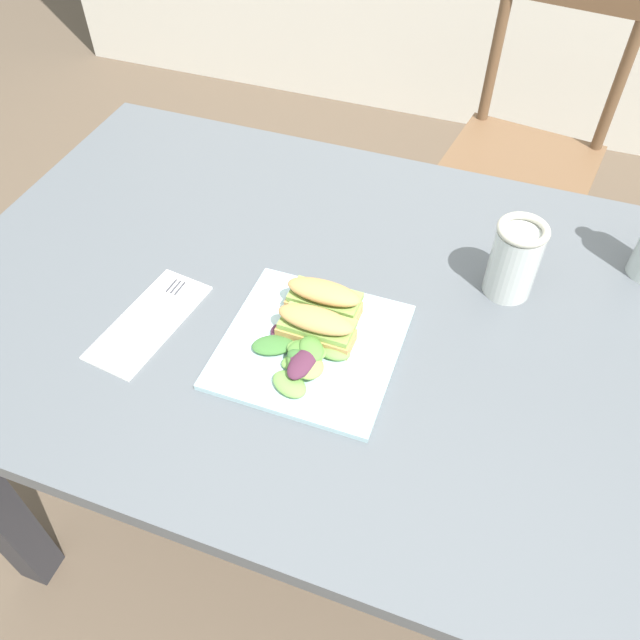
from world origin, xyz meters
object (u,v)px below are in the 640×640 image
chair_wooden_far (524,156)px  sandwich_half_back (324,299)px  dining_table (351,354)px  plate_lunch (311,345)px  fork_on_napkin (155,312)px  sandwich_half_front (316,326)px  mason_jar_iced_tea (514,263)px

chair_wooden_far → sandwich_half_back: chair_wooden_far is taller
dining_table → plate_lunch: 0.17m
plate_lunch → fork_on_napkin: 0.25m
sandwich_half_back → fork_on_napkin: size_ratio=0.63×
chair_wooden_far → sandwich_half_front: chair_wooden_far is taller
sandwich_half_back → mason_jar_iced_tea: size_ratio=0.89×
plate_lunch → dining_table: bearing=71.7°
dining_table → sandwich_half_back: 0.17m
chair_wooden_far → sandwich_half_back: (-0.24, -1.02, 0.33)m
sandwich_half_back → sandwich_half_front: bearing=-82.0°
sandwich_half_front → plate_lunch: bearing=-111.3°
mason_jar_iced_tea → sandwich_half_front: bearing=-139.8°
dining_table → chair_wooden_far: bearing=78.5°
sandwich_half_back → mason_jar_iced_tea: 0.30m
sandwich_half_front → fork_on_napkin: size_ratio=0.63×
dining_table → mason_jar_iced_tea: mason_jar_iced_tea is taller
fork_on_napkin → sandwich_half_back: bearing=19.5°
dining_table → sandwich_half_front: bearing=-107.9°
chair_wooden_far → mason_jar_iced_tea: mason_jar_iced_tea is taller
chair_wooden_far → sandwich_half_back: 1.10m
sandwich_half_front → fork_on_napkin: sandwich_half_front is taller
sandwich_half_front → dining_table: bearing=72.1°
dining_table → mason_jar_iced_tea: bearing=28.6°
dining_table → sandwich_half_back: sandwich_half_back is taller
fork_on_napkin → mason_jar_iced_tea: bearing=25.7°
mason_jar_iced_tea → plate_lunch: bearing=-138.8°
chair_wooden_far → fork_on_napkin: size_ratio=4.68×
sandwich_half_front → sandwich_half_back: size_ratio=1.00×
plate_lunch → sandwich_half_front: sandwich_half_front is taller
fork_on_napkin → mason_jar_iced_tea: (0.51, 0.24, 0.05)m
dining_table → chair_wooden_far: size_ratio=1.56×
dining_table → plate_lunch: bearing=-108.3°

